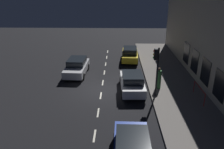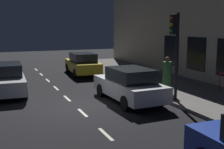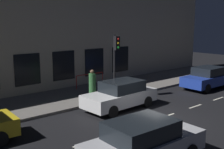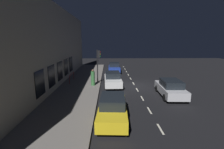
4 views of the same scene
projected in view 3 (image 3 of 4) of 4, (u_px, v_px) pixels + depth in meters
ground_plane at (154, 120)px, 14.15m from camera, size 60.00×60.00×0.00m
sidewalk at (82, 95)px, 18.79m from camera, size 4.50×32.00×0.15m
building_facade at (60, 27)px, 19.90m from camera, size 0.65×32.00×8.92m
lane_centre_line at (167, 116)px, 14.79m from camera, size 0.12×27.20×0.01m
traffic_light at (116, 54)px, 17.53m from camera, size 0.48×0.32×3.92m
parked_car_0 at (121, 95)px, 15.94m from camera, size 2.04×4.42×1.58m
parked_car_2 at (144, 142)px, 9.62m from camera, size 2.08×4.49×1.58m
parked_car_3 at (207, 78)px, 20.84m from camera, size 1.97×4.15×1.58m
pedestrian_0 at (92, 86)px, 17.38m from camera, size 0.59×0.59×1.83m
red_railing at (90, 77)px, 20.67m from camera, size 0.05×2.41×0.97m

